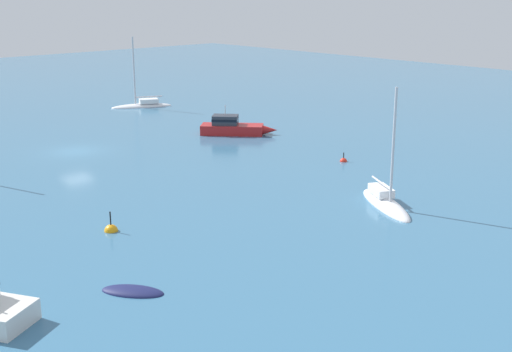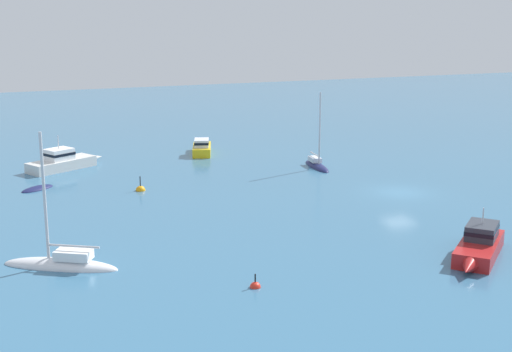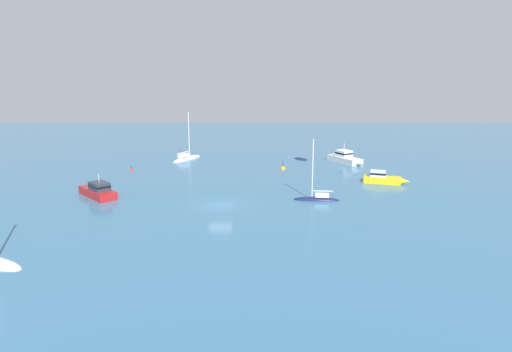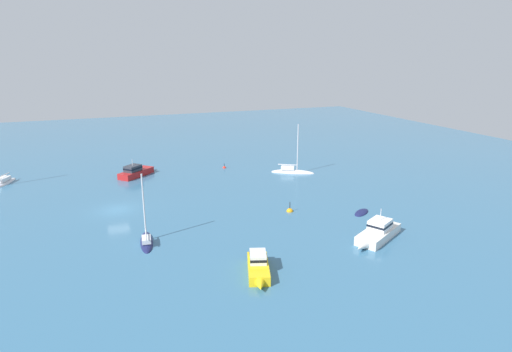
# 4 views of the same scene
# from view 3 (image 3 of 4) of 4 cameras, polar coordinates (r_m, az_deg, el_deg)

# --- Properties ---
(ground_plane) EXTENTS (165.56, 165.56, 0.00)m
(ground_plane) POSITION_cam_3_polar(r_m,az_deg,el_deg) (49.51, -4.49, -3.69)
(ground_plane) COLOR teal
(tender) EXTENTS (3.16, 2.75, 0.48)m
(tender) POSITION_cam_3_polar(r_m,az_deg,el_deg) (75.79, 5.62, 2.08)
(tender) COLOR #191E4C
(tender) RESTS_ON ground
(motor_cruiser) EXTENTS (7.46, 5.14, 3.12)m
(motor_cruiser) POSITION_cam_3_polar(r_m,az_deg,el_deg) (73.93, 11.08, 2.20)
(motor_cruiser) COLOR silver
(motor_cruiser) RESTS_ON ground
(launch) EXTENTS (3.10, 5.85, 1.60)m
(launch) POSITION_cam_3_polar(r_m,az_deg,el_deg) (61.39, 15.53, -0.27)
(launch) COLOR yellow
(launch) RESTS_ON ground
(launch_1) EXTENTS (6.35, 6.01, 2.78)m
(launch_1) POSITION_cam_3_polar(r_m,az_deg,el_deg) (55.85, -19.17, -1.72)
(launch_1) COLOR #B21E1E
(launch_1) RESTS_ON ground
(yacht) EXTENTS (1.73, 5.23, 7.29)m
(yacht) POSITION_cam_3_polar(r_m,az_deg,el_deg) (51.85, 7.58, -2.81)
(yacht) COLOR #191E4C
(yacht) RESTS_ON ground
(sloop) EXTENTS (6.60, 4.76, 8.21)m
(sloop) POSITION_cam_3_polar(r_m,az_deg,el_deg) (76.28, -8.62, 2.18)
(sloop) COLOR white
(sloop) RESTS_ON ground
(channel_buoy) EXTENTS (0.58, 0.58, 1.03)m
(channel_buoy) POSITION_cam_3_polar(r_m,az_deg,el_deg) (68.89, -15.22, 0.61)
(channel_buoy) COLOR red
(channel_buoy) RESTS_ON ground
(mooring_buoy) EXTENTS (0.78, 0.78, 1.56)m
(mooring_buoy) POSITION_cam_3_polar(r_m,az_deg,el_deg) (68.00, 3.37, 0.89)
(mooring_buoy) COLOR orange
(mooring_buoy) RESTS_ON ground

